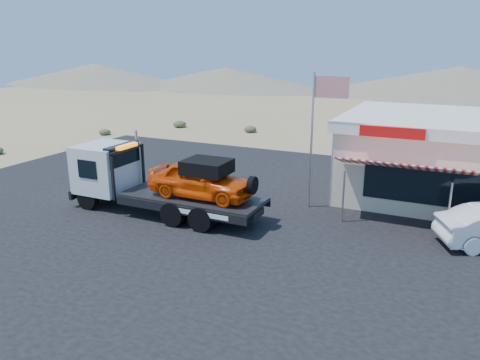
{
  "coord_description": "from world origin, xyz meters",
  "views": [
    {
      "loc": [
        10.43,
        -15.05,
        7.16
      ],
      "look_at": [
        2.17,
        2.52,
        1.5
      ],
      "focal_mm": 35.0,
      "sensor_mm": 36.0,
      "label": 1
    }
  ],
  "objects": [
    {
      "name": "flagpole",
      "position": [
        4.93,
        4.5,
        3.76
      ],
      "size": [
        1.55,
        0.1,
        6.0
      ],
      "color": "#99999E",
      "rests_on": "asphalt_lot"
    },
    {
      "name": "desert_scrub",
      "position": [
        -12.3,
        11.19,
        0.27
      ],
      "size": [
        25.02,
        30.82,
        0.63
      ],
      "color": "#3C4A27",
      "rests_on": "ground"
    },
    {
      "name": "distant_hills",
      "position": [
        -9.77,
        55.14,
        1.89
      ],
      "size": [
        126.0,
        48.0,
        4.2
      ],
      "color": "#726B59",
      "rests_on": "ground"
    },
    {
      "name": "jerky_store",
      "position": [
        10.5,
        8.97,
        1.99
      ],
      "size": [
        10.4,
        9.97,
        3.9
      ],
      "color": "beige",
      "rests_on": "asphalt_lot"
    },
    {
      "name": "asphalt_lot",
      "position": [
        2.0,
        3.0,
        0.01
      ],
      "size": [
        32.0,
        24.0,
        0.02
      ],
      "primitive_type": "cube",
      "color": "black",
      "rests_on": "ground"
    },
    {
      "name": "tow_truck",
      "position": [
        -0.93,
        1.01,
        1.57
      ],
      "size": [
        8.7,
        2.58,
        2.91
      ],
      "color": "black",
      "rests_on": "asphalt_lot"
    },
    {
      "name": "ground",
      "position": [
        0.0,
        0.0,
        0.0
      ],
      "size": [
        120.0,
        120.0,
        0.0
      ],
      "primitive_type": "plane",
      "color": "#997D57",
      "rests_on": "ground"
    }
  ]
}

